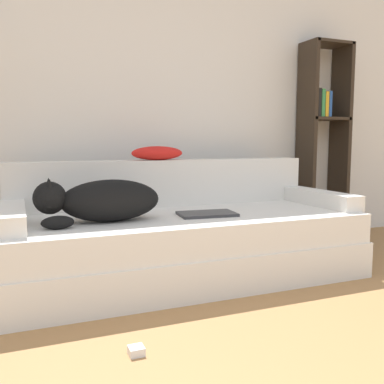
# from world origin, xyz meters

# --- Properties ---
(wall_back) EXTENTS (7.47, 0.06, 2.70)m
(wall_back) POSITION_xyz_m (0.00, 3.01, 1.35)
(wall_back) COLOR silver
(wall_back) RESTS_ON ground_plane
(couch) EXTENTS (2.20, 0.93, 0.41)m
(couch) POSITION_xyz_m (0.13, 2.21, 0.20)
(couch) COLOR silver
(couch) RESTS_ON ground_plane
(couch_backrest) EXTENTS (2.16, 0.15, 0.33)m
(couch_backrest) POSITION_xyz_m (0.13, 2.61, 0.58)
(couch_backrest) COLOR silver
(couch_backrest) RESTS_ON couch
(couch_arm_left) EXTENTS (0.15, 0.74, 0.10)m
(couch_arm_left) POSITION_xyz_m (-0.90, 2.21, 0.47)
(couch_arm_left) COLOR silver
(couch_arm_left) RESTS_ON couch
(couch_arm_right) EXTENTS (0.15, 0.74, 0.10)m
(couch_arm_right) POSITION_xyz_m (1.15, 2.21, 0.47)
(couch_arm_right) COLOR silver
(couch_arm_right) RESTS_ON couch
(dog) EXTENTS (0.70, 0.30, 0.26)m
(dog) POSITION_xyz_m (-0.42, 2.14, 0.54)
(dog) COLOR black
(dog) RESTS_ON couch
(laptop) EXTENTS (0.37, 0.25, 0.02)m
(laptop) POSITION_xyz_m (0.23, 2.11, 0.42)
(laptop) COLOR #2D2D30
(laptop) RESTS_ON couch
(throw_pillow) EXTENTS (0.37, 0.17, 0.10)m
(throw_pillow) POSITION_xyz_m (0.06, 2.59, 0.79)
(throw_pillow) COLOR red
(throw_pillow) RESTS_ON couch_backrest
(bookshelf) EXTENTS (0.41, 0.26, 1.73)m
(bookshelf) POSITION_xyz_m (1.67, 2.83, 0.97)
(bookshelf) COLOR #2D2319
(bookshelf) RESTS_ON ground_plane
(power_adapter) EXTENTS (0.06, 0.06, 0.04)m
(power_adapter) POSITION_xyz_m (-0.43, 1.34, 0.02)
(power_adapter) COLOR silver
(power_adapter) RESTS_ON ground_plane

